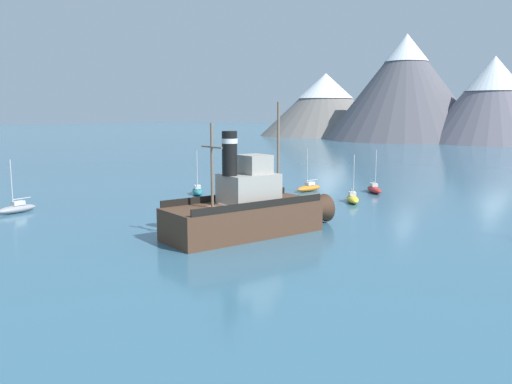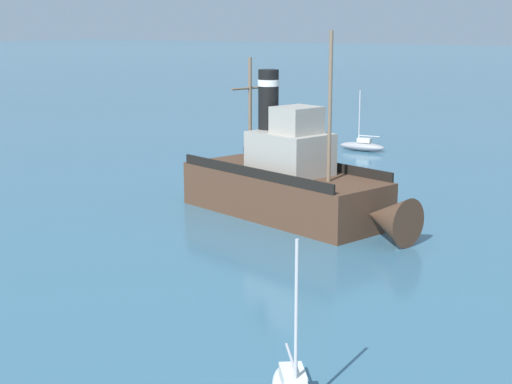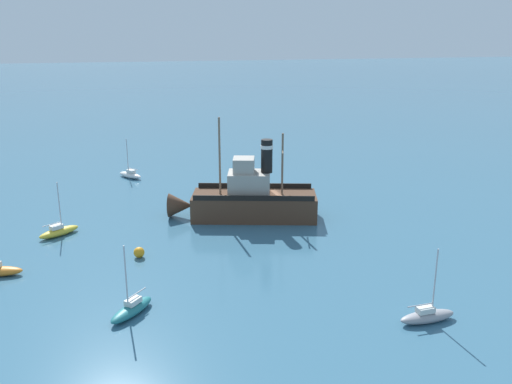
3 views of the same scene
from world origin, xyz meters
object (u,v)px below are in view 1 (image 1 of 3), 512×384
(old_tugboat, at_px, (250,210))
(sailboat_red, at_px, (374,189))
(sailboat_teal, at_px, (198,191))
(mooring_buoy, at_px, (259,200))
(sailboat_orange, at_px, (309,188))
(sailboat_yellow, at_px, (353,198))
(sailboat_grey, at_px, (16,208))

(old_tugboat, xyz_separation_m, sailboat_red, (-1.36, 25.01, -1.40))
(old_tugboat, bearing_deg, sailboat_teal, 143.95)
(sailboat_teal, bearing_deg, old_tugboat, -36.05)
(old_tugboat, height_order, mooring_buoy, old_tugboat)
(old_tugboat, height_order, sailboat_orange, old_tugboat)
(sailboat_red, height_order, sailboat_teal, same)
(old_tugboat, relative_size, sailboat_teal, 3.01)
(old_tugboat, distance_m, sailboat_teal, 20.48)
(sailboat_yellow, bearing_deg, old_tugboat, -88.94)
(old_tugboat, bearing_deg, sailboat_orange, 110.14)
(old_tugboat, distance_m, mooring_buoy, 13.21)
(old_tugboat, height_order, sailboat_red, old_tugboat)
(sailboat_red, bearing_deg, mooring_buoy, -112.67)
(sailboat_red, bearing_deg, sailboat_teal, -139.42)
(sailboat_orange, relative_size, sailboat_grey, 1.00)
(old_tugboat, relative_size, sailboat_yellow, 3.01)
(mooring_buoy, bearing_deg, sailboat_yellow, 43.82)
(sailboat_orange, height_order, sailboat_yellow, same)
(old_tugboat, relative_size, sailboat_grey, 3.01)
(sailboat_grey, bearing_deg, mooring_buoy, 48.07)
(old_tugboat, bearing_deg, sailboat_red, 93.11)
(sailboat_teal, height_order, mooring_buoy, sailboat_teal)
(sailboat_orange, distance_m, mooring_buoy, 10.55)
(sailboat_red, distance_m, mooring_buoy, 15.21)
(sailboat_yellow, distance_m, sailboat_grey, 32.18)
(sailboat_teal, bearing_deg, sailboat_orange, 47.65)
(mooring_buoy, bearing_deg, sailboat_teal, 173.56)
(sailboat_orange, distance_m, sailboat_yellow, 8.51)
(old_tugboat, distance_m, sailboat_yellow, 17.65)
(sailboat_orange, bearing_deg, old_tugboat, -69.86)
(sailboat_yellow, relative_size, sailboat_grey, 1.00)
(sailboat_red, relative_size, sailboat_yellow, 1.00)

